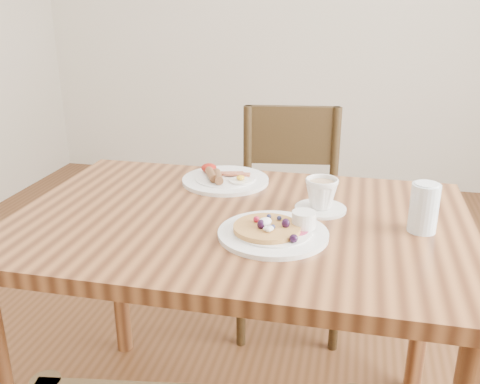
{
  "coord_description": "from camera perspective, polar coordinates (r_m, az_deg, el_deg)",
  "views": [
    {
      "loc": [
        0.29,
        -1.27,
        1.31
      ],
      "look_at": [
        0.0,
        0.0,
        0.82
      ],
      "focal_mm": 40.0,
      "sensor_mm": 36.0,
      "label": 1
    }
  ],
  "objects": [
    {
      "name": "chair_far",
      "position": [
        2.17,
        5.34,
        -1.69
      ],
      "size": [
        0.48,
        0.48,
        0.88
      ],
      "rotation": [
        0.0,
        0.0,
        3.29
      ],
      "color": "#342413",
      "rests_on": "ground"
    },
    {
      "name": "teacup_saucer",
      "position": [
        1.46,
        8.65,
        -0.42
      ],
      "size": [
        0.14,
        0.14,
        0.09
      ],
      "color": "white",
      "rests_on": "dining_table"
    },
    {
      "name": "pancake_plate",
      "position": [
        1.31,
        3.75,
        -4.11
      ],
      "size": [
        0.27,
        0.27,
        0.06
      ],
      "color": "white",
      "rests_on": "dining_table"
    },
    {
      "name": "water_glass",
      "position": [
        1.38,
        19.03,
        -1.63
      ],
      "size": [
        0.07,
        0.07,
        0.12
      ],
      "primitive_type": "cylinder",
      "color": "silver",
      "rests_on": "dining_table"
    },
    {
      "name": "breakfast_plate",
      "position": [
        1.67,
        -1.71,
        1.43
      ],
      "size": [
        0.27,
        0.27,
        0.04
      ],
      "color": "white",
      "rests_on": "dining_table"
    },
    {
      "name": "dining_table",
      "position": [
        1.46,
        0.0,
        -6.23
      ],
      "size": [
        1.2,
        0.8,
        0.75
      ],
      "color": "brown",
      "rests_on": "ground"
    }
  ]
}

